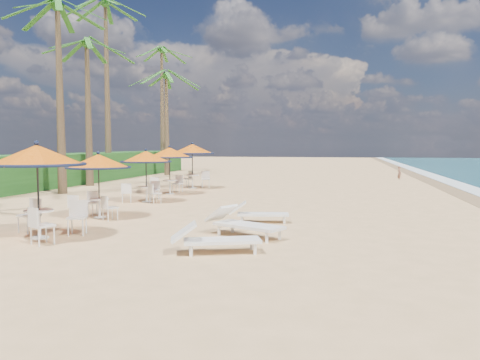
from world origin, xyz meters
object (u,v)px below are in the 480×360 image
(station_1, at_px, (97,169))
(lounger_near, at_px, (213,239))
(lounger_mid, at_px, (242,222))
(station_2, at_px, (146,163))
(lounger_far, at_px, (257,213))
(station_3, at_px, (168,158))
(station_0, at_px, (39,167))
(station_4, at_px, (193,153))

(station_1, xyz_separation_m, lounger_near, (4.91, -3.94, -1.23))
(lounger_near, bearing_deg, lounger_mid, 63.67)
(station_2, distance_m, lounger_far, 6.81)
(lounger_far, bearing_deg, station_3, 118.23)
(station_0, xyz_separation_m, station_3, (-0.74, 10.60, -0.09))
(lounger_mid, bearing_deg, station_1, -174.65)
(station_2, relative_size, lounger_near, 1.08)
(station_2, xyz_separation_m, lounger_mid, (5.34, -6.22, -1.23))
(station_1, xyz_separation_m, station_3, (-0.47, 7.33, 0.14))
(station_1, relative_size, lounger_far, 1.15)
(station_0, relative_size, station_1, 1.14)
(station_4, height_order, lounger_mid, station_4)
(station_3, bearing_deg, station_1, -86.33)
(lounger_mid, xyz_separation_m, lounger_far, (-0.01, 2.18, -0.06))
(lounger_near, bearing_deg, station_1, 120.86)
(lounger_far, bearing_deg, station_0, -154.08)
(station_2, bearing_deg, station_4, 90.72)
(station_1, relative_size, lounger_mid, 0.96)
(station_0, bearing_deg, station_1, 94.74)
(lounger_mid, bearing_deg, lounger_far, 116.97)
(station_1, bearing_deg, lounger_near, -38.78)
(station_3, height_order, lounger_mid, station_3)
(station_4, distance_m, lounger_near, 15.45)
(station_0, distance_m, station_3, 10.63)
(station_4, height_order, lounger_far, station_4)
(station_4, bearing_deg, lounger_near, -70.17)
(station_3, bearing_deg, station_0, -86.00)
(lounger_mid, relative_size, lounger_far, 1.20)
(lounger_near, distance_m, lounger_mid, 1.97)
(station_2, distance_m, station_4, 6.29)
(station_2, bearing_deg, lounger_far, -37.19)
(station_1, height_order, lounger_near, station_1)
(station_4, xyz_separation_m, lounger_far, (5.40, -10.32, -1.59))
(station_2, relative_size, lounger_mid, 0.98)
(station_3, bearing_deg, station_2, -85.53)
(lounger_far, bearing_deg, station_1, 172.47)
(lounger_near, bearing_deg, station_4, 89.47)
(station_0, height_order, lounger_mid, station_0)
(station_0, height_order, lounger_far, station_0)
(lounger_near, bearing_deg, station_2, 101.76)
(station_3, xyz_separation_m, lounger_near, (5.38, -11.28, -1.37))
(station_2, relative_size, station_4, 0.88)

